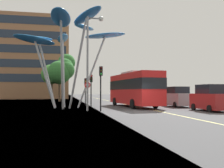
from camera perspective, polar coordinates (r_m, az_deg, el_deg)
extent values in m
cube|color=#424244|center=(21.13, 6.79, -6.48)|extent=(120.00, 240.00, 0.10)
cube|color=#E0D666|center=(21.69, 10.97, -6.21)|extent=(0.16, 144.00, 0.01)
cube|color=red|center=(27.87, 4.99, -1.10)|extent=(3.43, 10.48, 3.30)
cube|color=black|center=(27.88, 4.98, -0.15)|extent=(3.46, 10.58, 1.05)
cube|color=yellow|center=(32.69, 1.72, 1.17)|extent=(1.36, 0.23, 0.36)
cube|color=#B2B2B7|center=(27.94, 4.98, 2.53)|extent=(2.18, 3.76, 0.24)
cylinder|color=black|center=(31.31, 4.96, -3.94)|extent=(0.37, 0.98, 0.96)
cylinder|color=black|center=(30.50, 0.63, -4.01)|extent=(0.37, 0.98, 0.96)
cylinder|color=black|center=(25.81, 9.86, -4.41)|extent=(0.37, 0.98, 0.96)
cylinder|color=black|center=(24.82, 4.74, -4.54)|extent=(0.37, 0.98, 0.96)
cylinder|color=#9EA0A5|center=(26.69, -4.60, 2.95)|extent=(3.10, 0.24, 7.81)
ellipsoid|color=#2D7FD1|center=(27.46, -1.51, 10.99)|extent=(4.44, 1.76, 0.99)
cylinder|color=#9EA0A5|center=(27.93, -7.91, 4.12)|extent=(1.92, 1.83, 9.12)
ellipsoid|color=#4299E0|center=(29.55, -6.33, 12.74)|extent=(3.08, 3.00, 0.51)
cylinder|color=#9EA0A5|center=(29.08, -10.99, 2.98)|extent=(0.41, 3.66, 8.21)
ellipsoid|color=#4299E0|center=(31.38, -11.14, 10.15)|extent=(1.55, 3.28, 1.06)
cylinder|color=#9EA0A5|center=(27.02, -14.62, 2.39)|extent=(2.04, 0.66, 7.28)
ellipsoid|color=#4CA3E5|center=(27.79, -16.43, 9.82)|extent=(3.24, 1.96, 0.67)
cylinder|color=#9EA0A5|center=(26.18, -15.07, 2.13)|extent=(2.22, 0.65, 6.93)
ellipsoid|color=#2D7FD1|center=(26.51, -17.22, 9.59)|extent=(4.36, 2.51, 1.21)
cylinder|color=#9EA0A5|center=(23.54, -11.34, 4.12)|extent=(0.44, 2.54, 8.23)
ellipsoid|color=#2D7FD1|center=(23.18, -11.57, 14.53)|extent=(2.07, 4.24, 0.99)
cylinder|color=#9EA0A5|center=(24.18, -7.77, 4.44)|extent=(1.69, 3.18, 8.66)
ellipsoid|color=#2D7FD1|center=(23.65, -5.73, 15.20)|extent=(3.00, 4.42, 1.03)
cylinder|color=black|center=(21.61, -2.60, -1.12)|extent=(0.12, 0.12, 3.86)
cube|color=black|center=(21.54, -2.54, 2.95)|extent=(0.28, 0.24, 0.80)
sphere|color=#390706|center=(21.44, -2.49, 3.67)|extent=(0.18, 0.18, 0.18)
sphere|color=#3A2707|center=(21.41, -2.49, 2.98)|extent=(0.18, 0.18, 0.18)
sphere|color=green|center=(21.39, -2.49, 2.29)|extent=(0.18, 0.18, 0.18)
cylinder|color=black|center=(27.49, -4.80, -1.59)|extent=(0.12, 0.12, 3.52)
cube|color=black|center=(27.39, -4.76, 1.25)|extent=(0.28, 0.24, 0.80)
sphere|color=red|center=(27.27, -4.73, 1.81)|extent=(0.18, 0.18, 0.18)
sphere|color=#3A2707|center=(27.26, -4.73, 1.27)|extent=(0.18, 0.18, 0.18)
sphere|color=black|center=(27.25, -4.73, 0.72)|extent=(0.18, 0.18, 0.18)
cylinder|color=black|center=(31.45, -6.09, -1.75)|extent=(0.12, 0.12, 3.35)
cube|color=black|center=(31.34, -6.06, 0.58)|extent=(0.28, 0.24, 0.80)
sphere|color=#390706|center=(31.22, -6.04, 1.06)|extent=(0.18, 0.18, 0.18)
sphere|color=orange|center=(31.21, -6.04, 0.59)|extent=(0.18, 0.18, 0.18)
sphere|color=black|center=(31.20, -6.04, 0.11)|extent=(0.18, 0.18, 0.18)
cube|color=maroon|center=(23.60, 21.56, -3.69)|extent=(1.84, 4.13, 1.33)
cube|color=black|center=(23.59, 21.53, -1.09)|extent=(1.70, 2.27, 0.81)
cylinder|color=black|center=(25.20, 21.77, -4.79)|extent=(0.20, 0.60, 0.60)
cylinder|color=black|center=(24.26, 18.09, -4.96)|extent=(0.20, 0.60, 0.60)
cylinder|color=black|center=(22.06, 21.34, -5.26)|extent=(0.20, 0.60, 0.60)
cube|color=gray|center=(28.93, 14.77, -3.37)|extent=(1.87, 4.05, 1.32)
cube|color=black|center=(28.92, 14.75, -1.33)|extent=(1.72, 2.23, 0.74)
cylinder|color=black|center=(30.49, 15.33, -4.29)|extent=(0.20, 0.60, 0.60)
cylinder|color=black|center=(29.71, 12.09, -4.38)|extent=(0.20, 0.60, 0.60)
cylinder|color=black|center=(28.27, 17.60, -4.48)|extent=(0.20, 0.60, 0.60)
cylinder|color=black|center=(27.42, 14.15, -4.60)|extent=(0.20, 0.60, 0.60)
cube|color=maroon|center=(34.43, 11.00, -3.26)|extent=(1.85, 3.86, 1.15)
cube|color=black|center=(34.41, 10.99, -1.74)|extent=(1.70, 2.12, 0.67)
cylinder|color=black|center=(35.90, 11.66, -3.91)|extent=(0.20, 0.60, 0.60)
cylinder|color=black|center=(35.23, 8.88, -3.97)|extent=(0.20, 0.60, 0.60)
cylinder|color=black|center=(33.71, 13.23, -4.05)|extent=(0.20, 0.60, 0.60)
cylinder|color=black|center=(32.99, 10.30, -4.12)|extent=(0.20, 0.60, 0.60)
cylinder|color=gray|center=(22.18, -5.60, 4.69)|extent=(0.18, 0.18, 8.36)
cylinder|color=gray|center=(23.04, -4.04, 14.68)|extent=(1.20, 0.12, 0.12)
sphere|color=silver|center=(23.12, -2.52, 14.62)|extent=(0.44, 0.44, 0.44)
cylinder|color=brown|center=(43.43, -11.90, -1.44)|extent=(0.33, 0.33, 3.74)
sphere|color=#2D6B2D|center=(43.05, -10.77, 3.83)|extent=(2.94, 2.94, 2.94)
sphere|color=#2D6B2D|center=(42.45, -11.87, 2.60)|extent=(3.90, 3.90, 3.90)
sphere|color=#2D6B2D|center=(44.23, -10.31, 4.84)|extent=(2.99, 2.99, 2.99)
sphere|color=#2D6B2D|center=(42.56, -10.57, 3.14)|extent=(3.08, 3.08, 3.08)
cylinder|color=brown|center=(49.98, -13.47, -1.78)|extent=(0.36, 0.36, 3.17)
sphere|color=#428438|center=(49.70, -12.17, 2.65)|extent=(3.64, 3.64, 3.64)
sphere|color=#428438|center=(49.99, -13.68, 2.15)|extent=(3.86, 3.86, 3.86)
sphere|color=#428438|center=(48.90, -13.20, 2.04)|extent=(3.05, 3.05, 3.05)
sphere|color=#428438|center=(49.23, -12.31, 2.96)|extent=(3.25, 3.25, 3.25)
sphere|color=#428438|center=(49.07, -12.84, 2.67)|extent=(2.78, 2.78, 2.78)
cylinder|color=gray|center=(24.82, -5.64, -2.59)|extent=(0.08, 0.08, 2.65)
cylinder|color=red|center=(24.79, -5.63, -0.22)|extent=(0.60, 0.03, 0.60)
cube|color=white|center=(24.77, -5.62, -0.22)|extent=(0.40, 0.04, 0.11)
cube|color=#8E6042|center=(64.78, -18.69, 5.42)|extent=(19.61, 12.80, 19.24)
cube|color=#1E2838|center=(58.01, -19.58, 1.32)|extent=(18.44, 0.08, 1.80)
cube|color=#1E2838|center=(58.26, -19.55, 4.47)|extent=(18.44, 0.08, 1.80)
cube|color=#1E2838|center=(58.69, -19.52, 7.58)|extent=(18.44, 0.08, 1.80)
cube|color=#1E2838|center=(59.28, -19.49, 10.64)|extent=(18.44, 0.08, 1.80)
cube|color=#1E2838|center=(60.04, -19.46, 13.63)|extent=(18.44, 0.08, 1.80)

